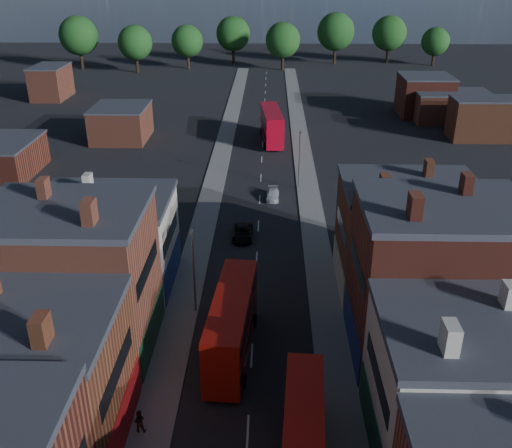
# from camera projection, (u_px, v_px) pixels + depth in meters

# --- Properties ---
(pavement_west) EXTENTS (3.00, 200.00, 0.12)m
(pavement_west) POSITION_uv_depth(u_px,v_px,m) (205.00, 218.00, 69.10)
(pavement_west) COLOR gray
(pavement_west) RESTS_ON ground
(pavement_east) EXTENTS (3.00, 200.00, 0.12)m
(pavement_east) POSITION_uv_depth(u_px,v_px,m) (312.00, 219.00, 68.79)
(pavement_east) COLOR gray
(pavement_east) RESTS_ON ground
(lamp_post_2) EXTENTS (0.25, 0.70, 8.12)m
(lamp_post_2) POSITION_uv_depth(u_px,v_px,m) (193.00, 266.00, 49.02)
(lamp_post_2) COLOR slate
(lamp_post_2) RESTS_ON ground
(lamp_post_3) EXTENTS (0.25, 0.70, 8.12)m
(lamp_post_3) POSITION_uv_depth(u_px,v_px,m) (299.00, 156.00, 75.87)
(lamp_post_3) COLOR slate
(lamp_post_3) RESTS_ON ground
(bus_0) EXTENTS (3.73, 12.27, 5.23)m
(bus_0) POSITION_uv_depth(u_px,v_px,m) (232.00, 324.00, 44.61)
(bus_0) COLOR #A91209
(bus_0) RESTS_ON ground
(bus_1) EXTENTS (3.17, 10.66, 4.55)m
(bus_1) POSITION_uv_depth(u_px,v_px,m) (303.00, 436.00, 34.69)
(bus_1) COLOR red
(bus_1) RESTS_ON ground
(bus_2) EXTENTS (4.07, 12.79, 5.43)m
(bus_2) POSITION_uv_depth(u_px,v_px,m) (272.00, 125.00, 96.13)
(bus_2) COLOR #B7081B
(bus_2) RESTS_ON ground
(car_2) EXTENTS (2.23, 4.76, 1.32)m
(car_2) POSITION_uv_depth(u_px,v_px,m) (243.00, 233.00, 64.06)
(car_2) COLOR black
(car_2) RESTS_ON ground
(car_3) EXTENTS (1.73, 4.05, 1.16)m
(car_3) POSITION_uv_depth(u_px,v_px,m) (273.00, 195.00, 74.36)
(car_3) COLOR white
(car_3) RESTS_ON ground
(ped_1) EXTENTS (0.85, 0.49, 1.72)m
(ped_1) POSITION_uv_depth(u_px,v_px,m) (139.00, 421.00, 37.79)
(ped_1) COLOR #3C2018
(ped_1) RESTS_ON pavement_west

